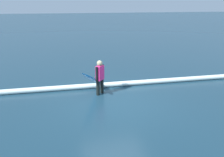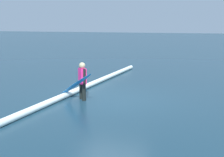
# 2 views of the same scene
# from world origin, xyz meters

# --- Properties ---
(ground_plane) EXTENTS (154.37, 154.37, 0.00)m
(ground_plane) POSITION_xyz_m (0.00, 0.00, 0.00)
(ground_plane) COLOR #193647
(surfer) EXTENTS (0.39, 0.41, 1.37)m
(surfer) POSITION_xyz_m (0.38, -0.99, 0.76)
(surfer) COLOR black
(surfer) RESTS_ON ground_plane
(surfboard) EXTENTS (1.32, 1.93, 1.15)m
(surfboard) POSITION_xyz_m (0.60, -1.21, 0.55)
(surfboard) COLOR #268CE5
(surfboard) RESTS_ON ground_plane
(wave_crest_foreground) EXTENTS (20.73, 0.89, 0.21)m
(wave_crest_foreground) POSITION_xyz_m (2.75, -1.78, 0.11)
(wave_crest_foreground) COLOR white
(wave_crest_foreground) RESTS_ON ground_plane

